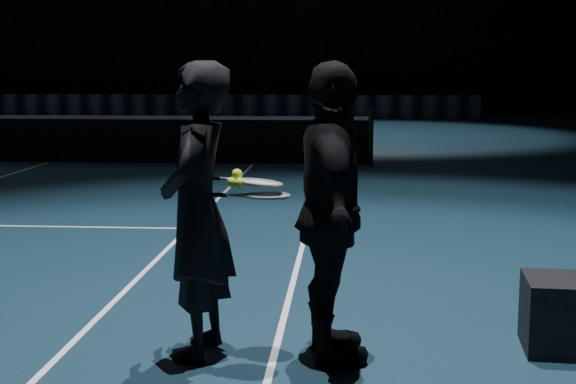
{
  "coord_description": "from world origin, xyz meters",
  "views": [
    {
      "loc": [
        5.94,
        -15.43,
        1.82
      ],
      "look_at": [
        5.58,
        -10.5,
        1.07
      ],
      "focal_mm": 50.0,
      "sensor_mm": 36.0,
      "label": 1
    }
  ],
  "objects_px": {
    "racket_lower": "(267,196)",
    "tennis_balls": "(236,180)",
    "player_b": "(331,213)",
    "player_a": "(197,211)",
    "racket_upper": "(260,183)"
  },
  "relations": [
    {
      "from": "player_a",
      "to": "racket_upper",
      "type": "distance_m",
      "value": 0.44
    },
    {
      "from": "player_b",
      "to": "tennis_balls",
      "type": "height_order",
      "value": "player_b"
    },
    {
      "from": "racket_upper",
      "to": "player_a",
      "type": "bearing_deg",
      "value": -178.29
    },
    {
      "from": "player_b",
      "to": "racket_lower",
      "type": "relative_size",
      "value": 2.77
    },
    {
      "from": "player_b",
      "to": "tennis_balls",
      "type": "bearing_deg",
      "value": 79.6
    },
    {
      "from": "racket_lower",
      "to": "racket_upper",
      "type": "bearing_deg",
      "value": 141.34
    },
    {
      "from": "racket_lower",
      "to": "tennis_balls",
      "type": "bearing_deg",
      "value": 178.53
    },
    {
      "from": "player_b",
      "to": "player_a",
      "type": "bearing_deg",
      "value": 80.09
    },
    {
      "from": "racket_lower",
      "to": "player_b",
      "type": "bearing_deg",
      "value": 0.0
    },
    {
      "from": "racket_lower",
      "to": "racket_upper",
      "type": "distance_m",
      "value": 0.1
    },
    {
      "from": "player_b",
      "to": "tennis_balls",
      "type": "relative_size",
      "value": 15.69
    },
    {
      "from": "racket_upper",
      "to": "tennis_balls",
      "type": "xyz_separation_m",
      "value": [
        -0.15,
        -0.03,
        0.02
      ]
    },
    {
      "from": "player_b",
      "to": "racket_upper",
      "type": "relative_size",
      "value": 2.77
    },
    {
      "from": "racket_lower",
      "to": "tennis_balls",
      "type": "xyz_separation_m",
      "value": [
        -0.19,
        0.01,
        0.1
      ]
    },
    {
      "from": "player_a",
      "to": "player_b",
      "type": "relative_size",
      "value": 1.0
    }
  ]
}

